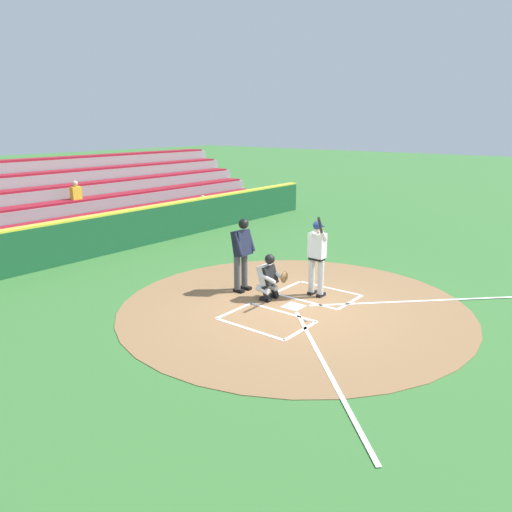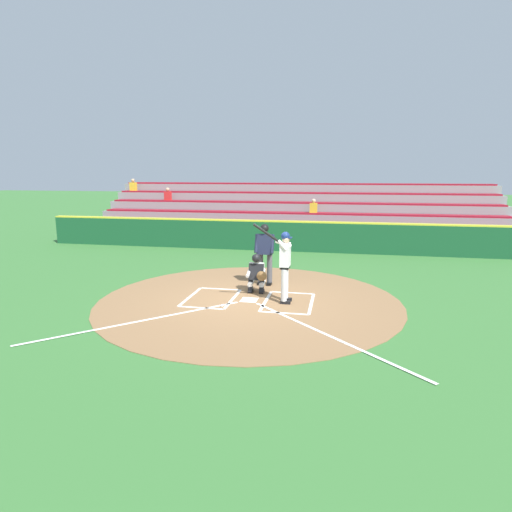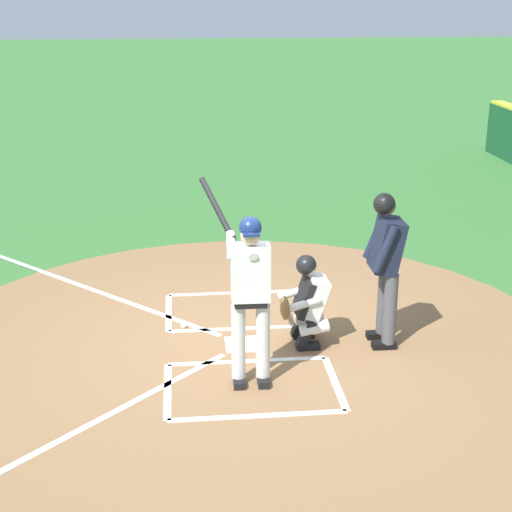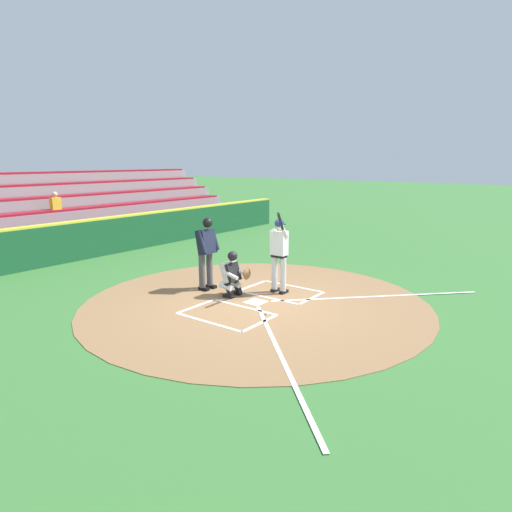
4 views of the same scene
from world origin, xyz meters
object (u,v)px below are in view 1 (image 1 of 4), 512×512
(plate_umpire, at_px, (242,250))
(baseball, at_px, (306,320))
(catcher, at_px, (269,276))
(batter, at_px, (317,253))

(plate_umpire, height_order, baseball, plate_umpire)
(catcher, xyz_separation_m, plate_umpire, (-0.07, -0.90, 0.49))
(batter, bearing_deg, baseball, 24.81)
(batter, xyz_separation_m, plate_umpire, (0.81, -1.66, -0.02))
(batter, relative_size, plate_umpire, 1.14)
(baseball, bearing_deg, plate_umpire, -106.16)
(catcher, bearing_deg, baseball, 67.14)
(plate_umpire, relative_size, baseball, 25.20)
(catcher, xyz_separation_m, baseball, (0.61, 1.45, -0.55))
(batter, height_order, catcher, batter)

